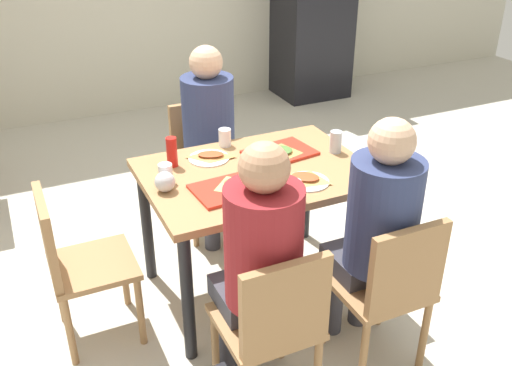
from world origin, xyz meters
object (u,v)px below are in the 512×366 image
pizza_slice_d (305,178)px  plastic_cup_b (294,190)px  paper_plate_near_edge (307,182)px  foil_bundle (165,182)px  pizza_slice_c (211,155)px  plastic_cup_c (166,173)px  chair_far_side (204,157)px  person_in_brown_jacket (377,223)px  chair_near_left (274,322)px  pizza_slice_b (281,151)px  drink_fridge (313,5)px  tray_red_far (280,153)px  soda_can (336,142)px  chair_near_right (390,285)px  paper_plate_center (209,158)px  tray_red_near (231,189)px  main_table (256,187)px  chair_left_end (74,258)px  person_far_side (211,130)px  condiment_bottle (172,152)px  pizza_slice_a (236,184)px  plastic_cup_a (225,137)px  person_in_red (260,254)px

pizza_slice_d → plastic_cup_b: size_ratio=2.42×
paper_plate_near_edge → foil_bundle: (-0.67, 0.21, 0.05)m
foil_bundle → paper_plate_near_edge: bearing=-17.5°
pizza_slice_c → plastic_cup_c: (-0.30, -0.17, 0.03)m
chair_far_side → person_in_brown_jacket: size_ratio=0.67×
chair_near_left → plastic_cup_b: size_ratio=8.35×
pizza_slice_b → drink_fridge: drink_fridge is taller
person_in_brown_jacket → tray_red_far: person_in_brown_jacket is taller
person_in_brown_jacket → soda_can: 0.72m
chair_near_right → tray_red_far: 0.97m
paper_plate_center → pizza_slice_c: bearing=19.9°
foil_bundle → chair_near_right: bearing=-45.0°
plastic_cup_c → tray_red_near: bearing=-38.8°
tray_red_far → paper_plate_near_edge: (-0.03, -0.36, -0.00)m
main_table → pizza_slice_d: bearing=-50.5°
pizza_slice_c → plastic_cup_c: 0.35m
chair_left_end → person_far_side: (0.96, 0.66, 0.25)m
plastic_cup_c → foil_bundle: bearing=-109.1°
main_table → pizza_slice_d: size_ratio=4.78×
chair_near_left → pizza_slice_c: size_ratio=3.61×
main_table → condiment_bottle: 0.48m
pizza_slice_d → person_in_brown_jacket: bearing=-75.7°
tray_red_far → pizza_slice_a: pizza_slice_a is taller
pizza_slice_a → plastic_cup_a: plastic_cup_a is taller
chair_near_right → pizza_slice_b: size_ratio=3.57×
paper_plate_near_edge → plastic_cup_c: 0.70m
condiment_bottle → person_in_red: bearing=-84.4°
main_table → chair_near_right: size_ratio=1.39×
pizza_slice_a → pizza_slice_b: 0.45m
chair_near_right → person_far_side: bearing=101.2°
person_far_side → soda_can: person_far_side is taller
chair_far_side → pizza_slice_d: 1.07m
chair_far_side → person_far_side: person_far_side is taller
tray_red_far → condiment_bottle: (-0.58, 0.10, 0.07)m
paper_plate_near_edge → foil_bundle: 0.70m
person_in_brown_jacket → pizza_slice_a: size_ratio=7.44×
person_in_red → person_in_brown_jacket: same height
person_in_brown_jacket → drink_fridge: drink_fridge is taller
chair_near_left → pizza_slice_d: 0.80m
chair_near_left → plastic_cup_c: (-0.17, 0.87, 0.32)m
main_table → plastic_cup_a: bearing=94.6°
chair_far_side → tray_red_near: bearing=-102.0°
pizza_slice_a → plastic_cup_b: 0.30m
soda_can → drink_fridge: (1.47, 2.83, 0.13)m
main_table → person_far_side: (-0.00, 0.66, 0.07)m
chair_left_end → soda_can: (1.45, 0.02, 0.33)m
tray_red_near → foil_bundle: bearing=156.5°
pizza_slice_a → pizza_slice_c: 0.38m
paper_plate_center → plastic_cup_a: size_ratio=2.20×
tray_red_near → chair_left_end: bearing=169.1°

